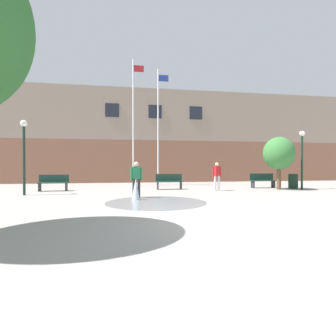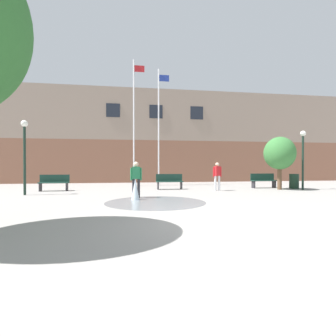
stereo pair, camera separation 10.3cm
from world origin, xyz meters
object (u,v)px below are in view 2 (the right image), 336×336
object	(u,v)px
park_bench_center	(169,181)
lamp_post_left_lane	(25,146)
trash_can	(294,181)
street_tree_near_building	(280,153)
flagpole_right	(159,124)
lamp_post_right_lane	(303,151)
adult_watching	(217,174)
adult_in_red	(136,177)
park_bench_far_left	(54,182)
flagpole_left	(134,119)
park_bench_far_right	(263,180)

from	to	relation	value
park_bench_center	lamp_post_left_lane	bearing A→B (deg)	-165.45
trash_can	street_tree_near_building	bearing A→B (deg)	-158.80
park_bench_center	flagpole_right	bearing A→B (deg)	94.72
park_bench_center	lamp_post_left_lane	xyz separation A→B (m)	(-7.37, -1.91, 1.90)
lamp_post_right_lane	flagpole_right	bearing A→B (deg)	150.66
lamp_post_right_lane	street_tree_near_building	xyz separation A→B (m)	(-1.35, 0.21, -0.17)
adult_watching	lamp_post_right_lane	distance (m)	5.40
adult_in_red	park_bench_far_left	bearing A→B (deg)	-41.90
flagpole_left	lamp_post_right_lane	bearing A→B (deg)	-24.75
flagpole_right	lamp_post_right_lane	size ratio (longest dim) A/B	2.38
adult_watching	flagpole_right	world-z (taller)	flagpole_right
park_bench_far_left	trash_can	xyz separation A→B (m)	(14.19, -0.73, -0.03)
flagpole_left	adult_watching	bearing A→B (deg)	-44.17
park_bench_far_right	flagpole_left	distance (m)	9.56
lamp_post_right_lane	lamp_post_left_lane	bearing A→B (deg)	-178.11
park_bench_center	park_bench_far_left	bearing A→B (deg)	179.85
park_bench_center	adult_watching	bearing A→B (deg)	-27.62
park_bench_far_left	lamp_post_left_lane	distance (m)	2.83
lamp_post_left_lane	trash_can	world-z (taller)	lamp_post_left_lane
lamp_post_left_lane	street_tree_near_building	bearing A→B (deg)	2.95
park_bench_center	park_bench_far_right	distance (m)	6.03
adult_in_red	trash_can	world-z (taller)	adult_in_red
lamp_post_left_lane	adult_watching	bearing A→B (deg)	3.49
street_tree_near_building	flagpole_right	bearing A→B (deg)	147.15
lamp_post_left_lane	adult_in_red	bearing A→B (deg)	-20.92
adult_watching	flagpole_left	xyz separation A→B (m)	(-4.51, 4.39, 3.73)
park_bench_center	adult_watching	distance (m)	2.87
park_bench_center	lamp_post_left_lane	world-z (taller)	lamp_post_left_lane
park_bench_far_left	flagpole_right	size ratio (longest dim) A/B	0.19
flagpole_left	lamp_post_right_lane	world-z (taller)	flagpole_left
flagpole_left	trash_can	world-z (taller)	flagpole_left
flagpole_left	flagpole_right	distance (m)	1.78
adult_watching	lamp_post_left_lane	distance (m)	10.00
adult_watching	flagpole_left	world-z (taller)	flagpole_left
park_bench_far_left	lamp_post_left_lane	bearing A→B (deg)	-113.32
park_bench_far_left	flagpole_right	distance (m)	8.00
adult_in_red	street_tree_near_building	world-z (taller)	street_tree_near_building
park_bench_far_left	flagpole_left	xyz separation A→B (m)	(4.53, 3.06, 4.18)
street_tree_near_building	lamp_post_right_lane	bearing A→B (deg)	-8.74
park_bench_center	flagpole_left	world-z (taller)	flagpole_left
park_bench_center	lamp_post_right_lane	world-z (taller)	lamp_post_right_lane
adult_in_red	park_bench_far_right	bearing A→B (deg)	-154.33
adult_watching	lamp_post_left_lane	bearing A→B (deg)	157.56
park_bench_far_left	park_bench_far_right	xyz separation A→B (m)	(12.57, 0.01, 0.00)
park_bench_center	street_tree_near_building	distance (m)	6.70
park_bench_center	adult_watching	xyz separation A→B (m)	(2.51, -1.31, 0.45)
park_bench_center	lamp_post_left_lane	distance (m)	7.85
lamp_post_left_lane	street_tree_near_building	world-z (taller)	lamp_post_left_lane
adult_watching	trash_can	world-z (taller)	adult_watching
adult_in_red	trash_can	size ratio (longest dim) A/B	1.77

